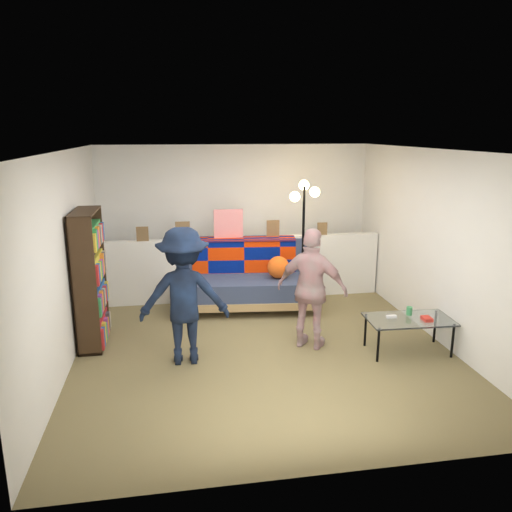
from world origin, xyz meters
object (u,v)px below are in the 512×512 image
(futon_sofa, at_px, (246,280))
(coffee_table, at_px, (409,321))
(floor_lamp, at_px, (304,218))
(person_right, at_px, (312,289))
(person_left, at_px, (184,296))
(bookshelf, at_px, (90,283))

(futon_sofa, relative_size, coffee_table, 2.10)
(floor_lamp, relative_size, person_right, 1.27)
(coffee_table, relative_size, person_left, 0.65)
(futon_sofa, height_order, coffee_table, futon_sofa)
(person_left, xyz_separation_m, person_right, (1.54, 0.14, -0.04))
(bookshelf, bearing_deg, person_right, -12.20)
(coffee_table, bearing_deg, person_right, 163.63)
(bookshelf, height_order, coffee_table, bookshelf)
(person_left, bearing_deg, person_right, -172.37)
(coffee_table, relative_size, floor_lamp, 0.54)
(person_left, height_order, person_right, person_left)
(coffee_table, height_order, person_right, person_right)
(futon_sofa, bearing_deg, person_left, -119.41)
(bookshelf, relative_size, floor_lamp, 0.89)
(coffee_table, distance_m, person_left, 2.71)
(person_left, bearing_deg, coffee_table, 178.34)
(floor_lamp, relative_size, person_left, 1.20)
(coffee_table, bearing_deg, futon_sofa, 131.89)
(coffee_table, distance_m, floor_lamp, 2.29)
(futon_sofa, height_order, bookshelf, bookshelf)
(futon_sofa, xyz_separation_m, person_left, (-0.97, -1.71, 0.38))
(futon_sofa, height_order, person_right, person_right)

